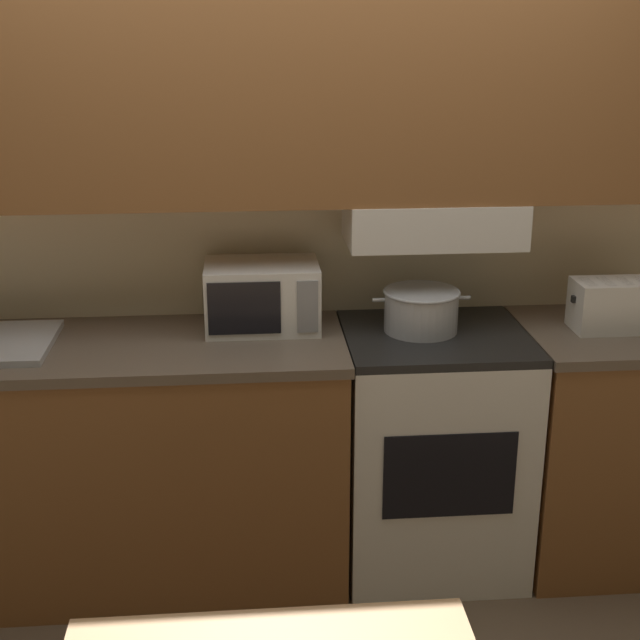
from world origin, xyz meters
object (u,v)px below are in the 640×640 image
cooking_pot (421,309)px  microwave (262,296)px  stove_range (431,449)px  toaster (613,305)px

cooking_pot → microwave: size_ratio=0.87×
stove_range → cooking_pot: (-0.05, 0.04, 0.54)m
stove_range → toaster: bearing=-0.7°
stove_range → toaster: toaster is taller
microwave → toaster: microwave is taller
microwave → stove_range: bearing=-11.3°
stove_range → toaster: size_ratio=3.12×
cooking_pot → toaster: size_ratio=1.20×
stove_range → microwave: (-0.62, 0.12, 0.58)m
stove_range → cooking_pot: 0.55m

